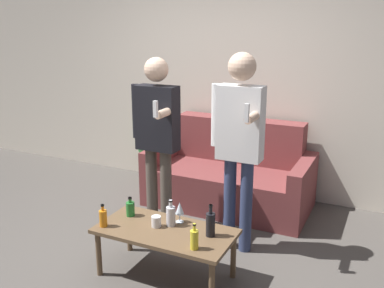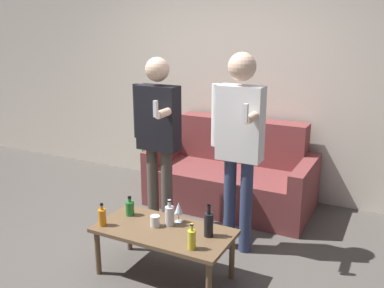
{
  "view_description": "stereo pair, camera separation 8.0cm",
  "coord_description": "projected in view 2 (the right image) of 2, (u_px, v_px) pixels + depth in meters",
  "views": [
    {
      "loc": [
        1.85,
        -2.69,
        1.93
      ],
      "look_at": [
        0.34,
        0.45,
        0.95
      ],
      "focal_mm": 40.0,
      "sensor_mm": 36.0,
      "label": 1
    },
    {
      "loc": [
        1.92,
        -2.65,
        1.93
      ],
      "look_at": [
        0.34,
        0.45,
        0.95
      ],
      "focal_mm": 40.0,
      "sensor_mm": 36.0,
      "label": 2
    }
  ],
  "objects": [
    {
      "name": "bottle_orange",
      "position": [
        170.0,
        215.0,
        3.35
      ],
      "size": [
        0.07,
        0.07,
        0.21
      ],
      "color": "silver",
      "rests_on": "coffee_table"
    },
    {
      "name": "wall_back",
      "position": [
        225.0,
        76.0,
        4.96
      ],
      "size": [
        8.0,
        0.06,
        2.7
      ],
      "color": "beige",
      "rests_on": "ground_plane"
    },
    {
      "name": "bottle_green",
      "position": [
        192.0,
        239.0,
        2.99
      ],
      "size": [
        0.06,
        0.06,
        0.19
      ],
      "color": "yellow",
      "rests_on": "coffee_table"
    },
    {
      "name": "bottle_yellow",
      "position": [
        130.0,
        208.0,
        3.52
      ],
      "size": [
        0.07,
        0.07,
        0.16
      ],
      "color": "#23752D",
      "rests_on": "coffee_table"
    },
    {
      "name": "potted_plant",
      "position": [
        153.0,
        150.0,
        5.41
      ],
      "size": [
        0.31,
        0.31,
        0.59
      ],
      "color": "#936042",
      "rests_on": "ground_plane"
    },
    {
      "name": "cup_on_table",
      "position": [
        155.0,
        221.0,
        3.33
      ],
      "size": [
        0.08,
        0.08,
        0.09
      ],
      "color": "white",
      "rests_on": "coffee_table"
    },
    {
      "name": "couch",
      "position": [
        233.0,
        176.0,
        4.7
      ],
      "size": [
        1.74,
        0.89,
        0.91
      ],
      "color": "brown",
      "rests_on": "ground_plane"
    },
    {
      "name": "bottle_red",
      "position": [
        102.0,
        217.0,
        3.34
      ],
      "size": [
        0.06,
        0.06,
        0.18
      ],
      "color": "orange",
      "rests_on": "coffee_table"
    },
    {
      "name": "wine_glass_near",
      "position": [
        179.0,
        209.0,
        3.39
      ],
      "size": [
        0.07,
        0.07,
        0.17
      ],
      "color": "silver",
      "rests_on": "coffee_table"
    },
    {
      "name": "coffee_table",
      "position": [
        164.0,
        234.0,
        3.31
      ],
      "size": [
        1.07,
        0.53,
        0.4
      ],
      "color": "brown",
      "rests_on": "ground_plane"
    },
    {
      "name": "ground_plane",
      "position": [
        132.0,
        259.0,
        3.64
      ],
      "size": [
        16.0,
        16.0,
        0.0
      ],
      "primitive_type": "plane",
      "color": "#514C47"
    },
    {
      "name": "person_standing_left",
      "position": [
        158.0,
        130.0,
        3.96
      ],
      "size": [
        0.46,
        0.42,
        1.65
      ],
      "color": "brown",
      "rests_on": "ground_plane"
    },
    {
      "name": "bottle_dark",
      "position": [
        209.0,
        224.0,
        3.17
      ],
      "size": [
        0.07,
        0.07,
        0.25
      ],
      "color": "black",
      "rests_on": "coffee_table"
    },
    {
      "name": "person_standing_right",
      "position": [
        239.0,
        136.0,
        3.53
      ],
      "size": [
        0.45,
        0.43,
        1.72
      ],
      "color": "navy",
      "rests_on": "ground_plane"
    }
  ]
}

